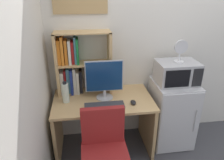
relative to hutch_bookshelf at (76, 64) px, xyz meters
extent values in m
cube|color=silver|center=(1.67, 0.12, 0.22)|extent=(6.40, 0.04, 2.60)
cube|color=tan|center=(0.29, -0.23, -0.37)|extent=(1.14, 0.67, 0.03)
cube|color=tan|center=(-0.26, -0.23, -0.74)|extent=(0.04, 0.60, 0.70)
cube|color=tan|center=(0.85, -0.23, -0.74)|extent=(0.04, 0.60, 0.70)
cube|color=tan|center=(-0.21, -0.01, 0.01)|extent=(0.03, 0.23, 0.74)
cube|color=tan|center=(0.40, -0.01, 0.01)|extent=(0.03, 0.23, 0.74)
cube|color=tan|center=(0.09, -0.01, 0.37)|extent=(0.64, 0.23, 0.01)
cube|color=tan|center=(0.09, -0.01, 0.01)|extent=(0.57, 0.23, 0.01)
cube|color=silver|center=(-0.17, 0.00, -0.22)|extent=(0.04, 0.18, 0.28)
cube|color=#B21E1E|center=(-0.14, 0.02, -0.21)|extent=(0.02, 0.14, 0.29)
cube|color=teal|center=(-0.10, 0.02, -0.21)|extent=(0.04, 0.14, 0.31)
cube|color=navy|center=(-0.06, 0.00, -0.20)|extent=(0.03, 0.20, 0.31)
cube|color=silver|center=(-0.03, 0.00, -0.20)|extent=(0.03, 0.18, 0.32)
cube|color=silver|center=(0.01, 0.00, -0.22)|extent=(0.03, 0.19, 0.28)
cube|color=black|center=(0.05, 0.01, -0.22)|extent=(0.03, 0.15, 0.28)
cube|color=orange|center=(-0.18, 0.01, 0.16)|extent=(0.03, 0.16, 0.28)
cube|color=orange|center=(-0.14, 0.01, 0.17)|extent=(0.03, 0.17, 0.32)
cube|color=orange|center=(-0.10, 0.01, 0.15)|extent=(0.03, 0.15, 0.28)
cube|color=silver|center=(-0.06, 0.00, 0.15)|extent=(0.03, 0.18, 0.27)
cube|color=#B21E1E|center=(-0.03, 0.02, 0.14)|extent=(0.03, 0.14, 0.26)
cube|color=teal|center=(0.00, 0.01, 0.17)|extent=(0.02, 0.16, 0.31)
cube|color=#197233|center=(0.03, 0.00, 0.16)|extent=(0.02, 0.18, 0.29)
cylinder|color=#B7B7BC|center=(0.31, -0.21, -0.35)|extent=(0.19, 0.19, 0.02)
cylinder|color=#B7B7BC|center=(0.31, -0.21, -0.30)|extent=(0.04, 0.04, 0.09)
cube|color=#B7B7BC|center=(0.31, -0.21, -0.08)|extent=(0.43, 0.01, 0.37)
cube|color=navy|center=(0.31, -0.21, -0.08)|extent=(0.40, 0.02, 0.34)
cube|color=#333338|center=(0.29, -0.40, -0.35)|extent=(0.43, 0.14, 0.02)
ellipsoid|color=black|center=(0.61, -0.39, -0.34)|extent=(0.06, 0.09, 0.04)
cylinder|color=silver|center=(-0.13, -0.24, -0.25)|extent=(0.08, 0.08, 0.22)
cylinder|color=black|center=(-0.13, -0.24, -0.13)|extent=(0.04, 0.04, 0.02)
cube|color=silver|center=(1.17, -0.19, -0.66)|extent=(0.50, 0.51, 0.85)
cube|color=silver|center=(1.17, -0.45, -0.66)|extent=(0.48, 0.01, 0.82)
cylinder|color=#B2B2B7|center=(1.35, -0.46, -0.62)|extent=(0.01, 0.01, 0.30)
cube|color=#ADADB2|center=(1.17, -0.19, -0.10)|extent=(0.47, 0.35, 0.27)
cube|color=black|center=(1.11, -0.36, -0.10)|extent=(0.28, 0.01, 0.20)
cube|color=black|center=(1.34, -0.36, -0.10)|extent=(0.11, 0.01, 0.21)
cylinder|color=silver|center=(1.18, -0.19, 0.04)|extent=(0.11, 0.11, 0.01)
cylinder|color=silver|center=(1.18, -0.19, 0.09)|extent=(0.02, 0.02, 0.09)
cylinder|color=silver|center=(1.18, -0.20, 0.22)|extent=(0.15, 0.03, 0.15)
cube|color=maroon|center=(0.24, -0.89, -0.62)|extent=(0.44, 0.44, 0.07)
cube|color=maroon|center=(0.24, -0.69, -0.39)|extent=(0.42, 0.06, 0.39)
camera|label=1|loc=(0.09, -2.37, 0.84)|focal=33.86mm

